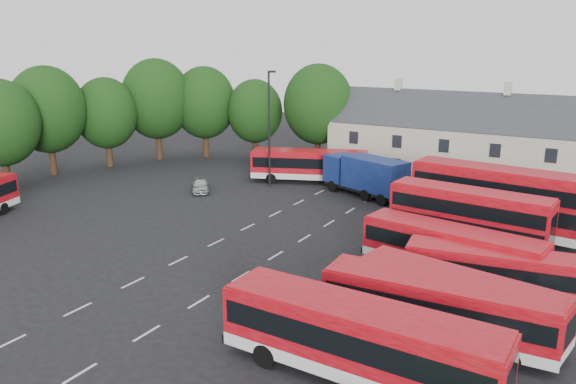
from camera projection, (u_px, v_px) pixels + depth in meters
name	position (u px, v px, depth m)	size (l,w,h in m)	color
ground	(198.00, 251.00, 38.28)	(140.00, 140.00, 0.00)	black
lane_markings	(245.00, 249.00, 38.71)	(5.15, 33.80, 0.01)	beige
treeline	(162.00, 108.00, 62.84)	(29.92, 32.59, 12.01)	black
terrace_houses	(502.00, 146.00, 55.34)	(35.70, 7.13, 10.06)	beige
bus_row_a	(358.00, 336.00, 23.21)	(12.10, 3.05, 3.41)	silver
bus_row_b	(437.00, 305.00, 26.44)	(10.95, 3.07, 3.06)	silver
bus_row_c	(459.00, 296.00, 27.52)	(10.50, 4.05, 2.90)	silver
bus_row_d	(499.00, 270.00, 30.79)	(10.21, 3.79, 2.82)	silver
bus_row_e	(451.00, 247.00, 33.82)	(11.12, 4.05, 3.07)	silver
bus_dd_south	(469.00, 217.00, 37.71)	(10.73, 3.41, 4.32)	silver
bus_dd_north	(497.00, 197.00, 41.03)	(12.48, 4.16, 5.02)	silver
bus_north	(309.00, 163.00, 56.57)	(11.76, 6.74, 3.28)	silver
box_truck	(366.00, 174.00, 51.38)	(8.86, 5.41, 3.71)	black
silver_car	(200.00, 185.00, 53.41)	(1.56, 3.87, 1.32)	#B6B8BE
lamppost	(269.00, 126.00, 53.77)	(0.78, 0.42, 11.24)	black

